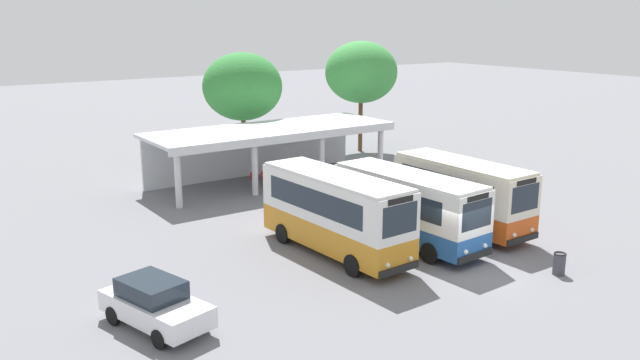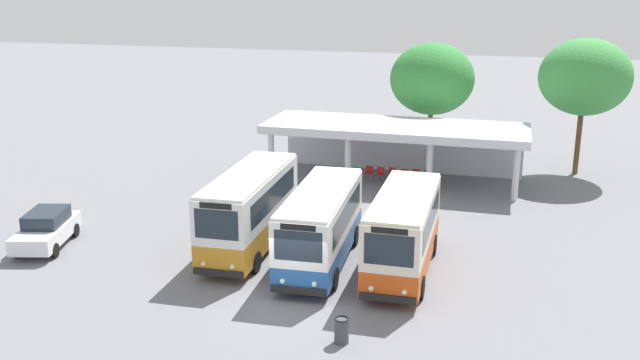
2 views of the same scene
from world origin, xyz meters
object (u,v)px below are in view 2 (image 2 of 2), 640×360
(city_bus_nearest_orange, at_px, (250,207))
(waiting_chair_far_end_seat, at_px, (428,176))
(waiting_chair_middle_seat, at_px, (392,173))
(waiting_chair_fifth_seat, at_px, (416,175))
(parked_car_flank, at_px, (46,229))
(waiting_chair_second_from_end, at_px, (380,173))
(waiting_chair_fourth_seat, at_px, (404,175))
(city_bus_middle_cream, at_px, (403,230))
(city_bus_second_in_row, at_px, (321,224))
(litter_bin_apron, at_px, (341,330))
(waiting_chair_end_by_column, at_px, (369,172))

(city_bus_nearest_orange, bearing_deg, waiting_chair_far_end_seat, 62.58)
(city_bus_nearest_orange, bearing_deg, waiting_chair_middle_seat, 70.93)
(waiting_chair_fifth_seat, bearing_deg, parked_car_flank, -135.30)
(waiting_chair_second_from_end, bearing_deg, waiting_chair_fourth_seat, -2.09)
(city_bus_middle_cream, bearing_deg, waiting_chair_second_from_end, 104.92)
(parked_car_flank, bearing_deg, city_bus_second_in_row, 6.70)
(waiting_chair_fifth_seat, bearing_deg, litter_bin_apron, -89.01)
(waiting_chair_fifth_seat, distance_m, waiting_chair_far_end_seat, 0.70)
(city_bus_second_in_row, distance_m, waiting_chair_second_from_end, 12.89)
(parked_car_flank, xyz_separation_m, waiting_chair_second_from_end, (12.41, 14.29, -0.30))
(city_bus_nearest_orange, height_order, parked_car_flank, city_bus_nearest_orange)
(city_bus_nearest_orange, bearing_deg, waiting_chair_end_by_column, 77.01)
(city_bus_second_in_row, xyz_separation_m, waiting_chair_fourth_seat, (1.44, 12.78, -1.26))
(city_bus_nearest_orange, bearing_deg, parked_car_flank, -165.91)
(waiting_chair_end_by_column, relative_size, waiting_chair_fourth_seat, 1.00)
(waiting_chair_second_from_end, distance_m, waiting_chair_middle_seat, 0.70)
(waiting_chair_end_by_column, xyz_separation_m, litter_bin_apron, (3.12, -19.13, -0.07))
(waiting_chair_second_from_end, distance_m, waiting_chair_fifth_seat, 2.10)
(city_bus_second_in_row, distance_m, waiting_chair_fifth_seat, 13.13)
(parked_car_flank, xyz_separation_m, waiting_chair_fifth_seat, (14.50, 14.35, -0.30))
(waiting_chair_second_from_end, bearing_deg, waiting_chair_end_by_column, 173.27)
(city_bus_middle_cream, height_order, waiting_chair_fifth_seat, city_bus_middle_cream)
(waiting_chair_end_by_column, bearing_deg, waiting_chair_fifth_seat, -0.38)
(waiting_chair_second_from_end, xyz_separation_m, waiting_chair_far_end_seat, (2.79, 0.08, 0.00))
(waiting_chair_second_from_end, relative_size, waiting_chair_fifth_seat, 1.00)
(waiting_chair_end_by_column, xyz_separation_m, waiting_chair_far_end_seat, (3.49, -0.01, 0.00))
(waiting_chair_end_by_column, distance_m, waiting_chair_middle_seat, 1.40)
(city_bus_second_in_row, distance_m, waiting_chair_far_end_seat, 13.28)
(waiting_chair_fifth_seat, xyz_separation_m, litter_bin_apron, (0.33, -19.11, -0.07))
(waiting_chair_fourth_seat, xyz_separation_m, waiting_chair_far_end_seat, (1.40, 0.13, 0.00))
(city_bus_middle_cream, relative_size, waiting_chair_end_by_column, 8.58)
(city_bus_second_in_row, bearing_deg, waiting_chair_second_from_end, 89.81)
(waiting_chair_fourth_seat, bearing_deg, litter_bin_apron, -86.90)
(waiting_chair_middle_seat, bearing_deg, waiting_chair_end_by_column, -179.88)
(waiting_chair_middle_seat, xyz_separation_m, waiting_chair_fourth_seat, (0.70, -0.14, 0.00))
(waiting_chair_second_from_end, height_order, waiting_chair_far_end_seat, same)
(waiting_chair_middle_seat, bearing_deg, litter_bin_apron, -84.84)
(city_bus_nearest_orange, bearing_deg, city_bus_middle_cream, -6.22)
(waiting_chair_end_by_column, relative_size, waiting_chair_middle_seat, 1.00)
(waiting_chair_second_from_end, bearing_deg, city_bus_middle_cream, -75.08)
(parked_car_flank, height_order, waiting_chair_fourth_seat, parked_car_flank)
(waiting_chair_end_by_column, relative_size, litter_bin_apron, 0.96)
(waiting_chair_far_end_seat, bearing_deg, parked_car_flank, -136.62)
(city_bus_middle_cream, distance_m, waiting_chair_far_end_seat, 12.96)
(waiting_chair_middle_seat, bearing_deg, city_bus_second_in_row, -93.28)
(city_bus_nearest_orange, bearing_deg, city_bus_second_in_row, -12.77)
(city_bus_middle_cream, relative_size, waiting_chair_fourth_seat, 8.58)
(city_bus_second_in_row, xyz_separation_m, parked_car_flank, (-12.36, -1.45, -0.96))
(litter_bin_apron, bearing_deg, waiting_chair_second_from_end, 97.26)
(waiting_chair_middle_seat, height_order, litter_bin_apron, litter_bin_apron)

